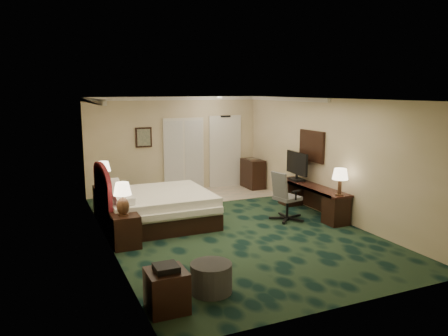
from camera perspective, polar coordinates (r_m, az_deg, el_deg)
name	(u,v)px	position (r m, az deg, el deg)	size (l,w,h in m)	color
floor	(229,228)	(9.36, 0.67, -7.78)	(5.00, 7.50, 0.00)	black
ceiling	(229,99)	(8.90, 0.70, 8.99)	(5.00, 7.50, 0.00)	silver
wall_back	(175,145)	(12.51, -6.44, 3.05)	(5.00, 0.00, 2.70)	#C4B384
wall_front	(349,210)	(5.90, 15.97, -5.28)	(5.00, 0.00, 2.70)	#C4B384
wall_left	(106,174)	(8.33, -15.17, -0.79)	(0.00, 7.50, 2.70)	#C4B384
wall_right	(328,158)	(10.31, 13.45, 1.33)	(0.00, 7.50, 2.70)	#C4B384
crown_molding	(229,102)	(8.90, 0.70, 8.66)	(5.00, 7.50, 0.10)	silver
tile_patch	(216,194)	(12.26, -1.10, -3.41)	(3.20, 1.70, 0.01)	beige
headboard	(103,196)	(9.44, -15.56, -3.58)	(0.12, 2.00, 1.40)	#4C1010
entry_door	(225,152)	(13.06, 0.13, 2.09)	(1.02, 0.06, 2.18)	silver
closet_doors	(184,155)	(12.59, -5.27, 1.74)	(1.20, 0.06, 2.10)	silver
wall_art	(144,137)	(12.20, -10.45, 3.96)	(0.45, 0.06, 0.55)	#485C50
wall_mirror	(312,146)	(10.74, 11.40, 2.83)	(0.05, 0.95, 0.75)	white
bed	(158,208)	(9.63, -8.59, -5.22)	(2.20, 2.04, 0.70)	white
nightstand_near	(125,231)	(8.39, -12.76, -7.97)	(0.49, 0.56, 0.62)	black
nightstand_far	(106,200)	(10.62, -15.14, -4.10)	(0.53, 0.61, 0.66)	black
lamp_near	(123,199)	(8.17, -13.09, -3.97)	(0.33, 0.33, 0.62)	#321A0E
lamp_far	(104,174)	(10.45, -15.42, -0.80)	(0.32, 0.32, 0.60)	#321A0E
bed_bench	(203,207)	(10.06, -2.73, -5.16)	(0.46, 1.34, 0.45)	brown
ottoman	(211,278)	(6.48, -1.68, -14.14)	(0.61, 0.61, 0.43)	#353535
side_table	(167,291)	(6.01, -7.50, -15.59)	(0.51, 0.51, 0.56)	black
desk	(312,200)	(10.51, 11.37, -4.07)	(0.50, 2.33, 0.67)	black
tv	(297,166)	(10.90, 9.50, 0.22)	(0.08, 0.91, 0.71)	black
desk_lamp	(340,182)	(9.56, 14.91, -1.75)	(0.34, 0.34, 0.59)	#321A0E
desk_chair	(288,196)	(9.85, 8.30, -3.61)	(0.65, 0.61, 1.11)	#505050
minibar	(253,174)	(12.99, 3.78, -0.76)	(0.45, 0.81, 0.86)	black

